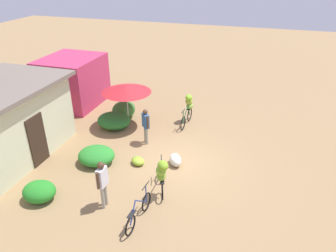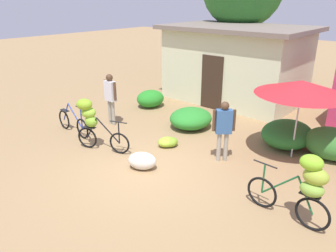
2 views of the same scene
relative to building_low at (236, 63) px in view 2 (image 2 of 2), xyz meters
name	(u,v)px [view 2 (image 2 of 2)]	position (x,y,z in m)	size (l,w,h in m)	color
ground_plane	(145,170)	(1.50, -6.74, -1.49)	(60.00, 60.00, 0.00)	#95754D
building_low	(236,63)	(0.00, 0.00, 0.00)	(5.54, 3.81, 2.94)	beige
hedge_bush_front_left	(150,99)	(-1.88, -3.02, -1.17)	(0.96, 1.11, 0.64)	#268526
hedge_bush_front_right	(191,118)	(0.63, -3.75, -1.17)	(1.31, 1.44, 0.64)	#2A852B
hedge_bush_mid	(287,134)	(3.54, -3.10, -1.12)	(1.38, 1.59, 0.73)	#266828
hedge_bush_by_door	(331,143)	(4.70, -3.07, -1.08)	(1.37, 1.10, 0.83)	#33702D
market_umbrella	(302,87)	(3.93, -3.66, 0.41)	(2.28, 2.28, 2.07)	beige
bicycle_leftmost	(73,123)	(-1.83, -6.53, -1.14)	(1.71, 0.20, 0.97)	black
bicycle_near_pile	(92,119)	(-0.44, -6.80, -0.61)	(1.54, 0.75, 1.45)	black
bicycle_center_loaded	(305,184)	(5.12, -6.30, -0.63)	(1.66, 0.44, 1.44)	black
banana_pile_on_ground	(168,142)	(1.04, -5.32, -1.36)	(0.59, 0.64, 0.27)	#7BA62B
produce_sack	(142,161)	(1.41, -6.74, -1.27)	(0.70, 0.44, 0.44)	silver
person_vendor	(110,94)	(-1.54, -5.23, -0.45)	(0.58, 0.22, 1.69)	gray
person_bystander	(224,126)	(2.64, -5.06, -0.52)	(0.45, 0.42, 1.60)	gray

